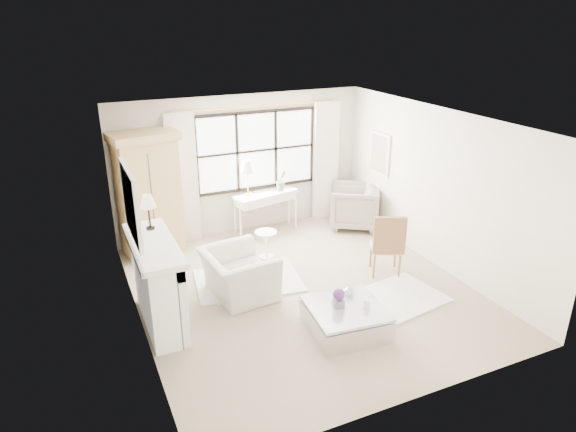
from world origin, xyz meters
name	(u,v)px	position (x,y,z in m)	size (l,w,h in m)	color
floor	(303,290)	(0.00, 0.00, 0.00)	(5.50, 5.50, 0.00)	tan
ceiling	(305,121)	(0.00, 0.00, 2.70)	(5.50, 5.50, 0.00)	silver
wall_back	(242,164)	(0.00, 2.75, 1.35)	(5.00, 5.00, 0.00)	beige
wall_front	(420,298)	(0.00, -2.75, 1.35)	(5.00, 5.00, 0.00)	silver
wall_left	(133,239)	(-2.50, 0.00, 1.35)	(5.50, 5.50, 0.00)	beige
wall_right	(438,189)	(2.50, 0.00, 1.35)	(5.50, 5.50, 0.00)	white
window_pane	(257,151)	(0.30, 2.73, 1.60)	(2.40, 0.02, 1.50)	white
window_frame	(257,151)	(0.30, 2.72, 1.60)	(2.50, 0.04, 1.50)	black
curtain_rod	(257,106)	(0.30, 2.67, 2.47)	(0.04, 0.04, 3.30)	#C69044
curtain_left	(183,179)	(-1.20, 2.65, 1.24)	(0.55, 0.10, 2.47)	beige
curtain_right	(326,161)	(1.80, 2.65, 1.24)	(0.55, 0.10, 2.47)	silver
fireplace	(155,283)	(-2.27, 0.00, 0.65)	(0.58, 1.66, 1.26)	white
mirror_frame	(131,204)	(-2.47, 0.00, 1.84)	(0.05, 1.15, 0.95)	white
mirror_glass	(133,204)	(-2.44, 0.00, 1.84)	(0.02, 1.00, 0.80)	silver
art_frame	(380,154)	(2.47, 1.70, 1.55)	(0.04, 0.62, 0.82)	white
art_canvas	(379,154)	(2.45, 1.70, 1.55)	(0.01, 0.52, 0.72)	#BDAA92
mantel_lamp	(148,203)	(-2.19, 0.47, 1.65)	(0.22, 0.22, 0.51)	black
armoire	(149,194)	(-1.88, 2.36, 1.14)	(1.22, 0.88, 2.24)	tan
console_table	(266,211)	(0.37, 2.49, 0.40)	(1.37, 0.72, 0.80)	white
console_lamp	(247,167)	(0.01, 2.49, 1.36)	(0.28, 0.28, 0.69)	gold
orchid_plant	(282,180)	(0.72, 2.49, 1.01)	(0.24, 0.19, 0.43)	#576D48
side_table	(266,241)	(-0.10, 1.32, 0.33)	(0.40, 0.40, 0.51)	white
rug_left	(248,281)	(-0.70, 0.62, 0.01)	(1.69, 1.19, 0.03)	silver
rug_right	(396,298)	(1.18, -0.84, 0.01)	(1.41, 1.06, 0.03)	white
club_armchair	(238,274)	(-0.98, 0.28, 0.36)	(1.11, 0.97, 0.72)	beige
wingback_chair	(354,206)	(2.09, 1.93, 0.43)	(0.93, 0.95, 0.87)	#A09687
french_chair	(385,256)	(1.50, -0.05, 0.31)	(0.64, 0.64, 1.08)	#93633D
coffee_table	(346,319)	(0.04, -1.25, 0.18)	(1.10, 1.10, 0.38)	silver
planter_box	(339,303)	(-0.05, -1.19, 0.43)	(0.14, 0.14, 0.11)	slate
planter_flowers	(339,294)	(-0.05, -1.19, 0.57)	(0.16, 0.16, 0.16)	#572A6A
pillar_candle	(367,304)	(0.28, -1.38, 0.44)	(0.09, 0.09, 0.12)	white
coffee_vase	(349,290)	(0.23, -0.99, 0.46)	(0.16, 0.16, 0.16)	silver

